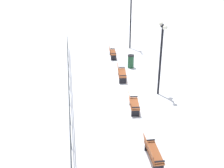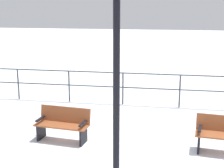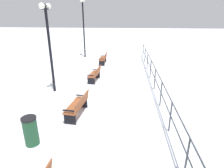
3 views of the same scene
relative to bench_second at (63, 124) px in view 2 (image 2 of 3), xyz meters
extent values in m
plane|color=white|center=(0.00, 2.03, -0.44)|extent=(80.00, 80.00, 0.00)
cube|color=brown|center=(0.07, -0.01, -0.01)|extent=(0.63, 1.42, 0.04)
cube|color=brown|center=(-0.16, 0.02, 0.21)|extent=(0.26, 1.38, 0.40)
cube|color=black|center=(0.00, -0.59, -0.22)|extent=(0.43, 0.10, 0.43)
cube|color=black|center=(0.14, 0.58, -0.22)|extent=(0.43, 0.10, 0.43)
cube|color=black|center=(0.02, -0.60, 0.11)|extent=(0.43, 0.12, 0.04)
cube|color=black|center=(0.16, 0.57, 0.11)|extent=(0.43, 0.12, 0.04)
cube|color=black|center=(0.05, 3.40, -0.21)|extent=(0.46, 0.10, 0.45)
cube|color=black|center=(0.07, 3.39, 0.13)|extent=(0.46, 0.12, 0.04)
cylinder|color=black|center=(1.90, 1.70, 1.65)|extent=(0.13, 0.13, 4.17)
cylinder|color=#383D42|center=(-3.38, -2.81, 0.13)|extent=(0.05, 0.05, 1.13)
cylinder|color=#383D42|center=(-3.38, -0.88, 0.13)|extent=(0.05, 0.05, 1.13)
cylinder|color=#383D42|center=(-3.38, 1.06, 0.13)|extent=(0.05, 0.05, 1.13)
cylinder|color=#383D42|center=(-3.38, 3.00, 0.13)|extent=(0.05, 0.05, 1.13)
cylinder|color=#383D42|center=(-3.38, 2.03, 0.69)|extent=(0.04, 17.46, 0.04)
cylinder|color=#383D42|center=(-3.38, 2.03, 0.18)|extent=(0.04, 17.46, 0.04)
camera|label=1|loc=(-3.11, -13.46, 7.88)|focal=47.35mm
camera|label=2|loc=(7.65, 2.63, 2.96)|focal=53.08mm
camera|label=3|loc=(-1.78, 10.81, 3.54)|focal=30.79mm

